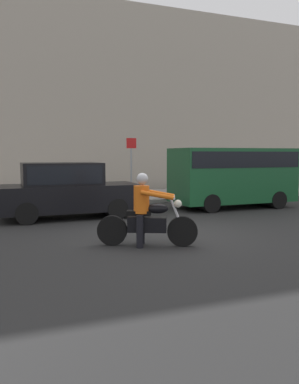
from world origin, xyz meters
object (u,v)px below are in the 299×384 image
object	(u,v)px
motorcycle_with_rider_orange_stripe	(147,216)
street_sign_post	(131,161)
parked_van_forest_green	(233,173)
parked_sedan_black	(66,190)

from	to	relation	value
motorcycle_with_rider_orange_stripe	street_sign_post	size ratio (longest dim) A/B	0.79
parked_van_forest_green	street_sign_post	world-z (taller)	street_sign_post
parked_sedan_black	parked_van_forest_green	bearing A→B (deg)	1.74
parked_sedan_black	street_sign_post	distance (m)	5.40
motorcycle_with_rider_orange_stripe	street_sign_post	xyz separation A→B (m)	(2.45, 8.43, 1.05)
parked_sedan_black	street_sign_post	size ratio (longest dim) A/B	1.66
parked_sedan_black	street_sign_post	world-z (taller)	street_sign_post
motorcycle_with_rider_orange_stripe	parked_van_forest_green	size ratio (longest dim) A/B	0.45
motorcycle_with_rider_orange_stripe	parked_sedan_black	distance (m)	4.50
parked_van_forest_green	parked_sedan_black	bearing A→B (deg)	-178.26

